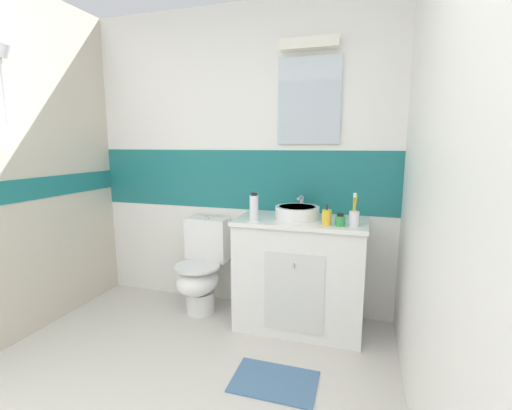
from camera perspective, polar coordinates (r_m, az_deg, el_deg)
name	(u,v)px	position (r m, az deg, el deg)	size (l,w,h in m)	color
ground_plane	(170,391)	(2.36, -13.76, -27.32)	(3.20, 3.48, 0.04)	beige
wall_back_tiled	(241,161)	(3.02, -2.43, 7.17)	(3.20, 0.20, 2.50)	white
wall_right_plain	(449,181)	(1.64, 28.88, 3.48)	(0.10, 3.48, 2.50)	white
vanity_cabinet	(300,273)	(2.76, 7.16, -10.88)	(0.96, 0.53, 0.85)	white
sink_basin	(297,212)	(2.64, 6.70, -1.12)	(0.33, 0.37, 0.15)	white
toilet	(201,269)	(3.03, -8.84, -10.20)	(0.37, 0.50, 0.79)	white
toothbrush_cup	(354,218)	(2.46, 15.62, -1.97)	(0.07, 0.07, 0.23)	white
soap_dispenser	(327,217)	(2.46, 11.40, -1.94)	(0.06, 0.06, 0.15)	yellow
shampoo_bottle_tall	(254,207)	(2.54, -0.34, -0.38)	(0.06, 0.06, 0.20)	white
hair_gel_jar	(340,220)	(2.45, 13.52, -2.41)	(0.07, 0.07, 0.09)	green
bath_mat	(274,382)	(2.34, 2.99, -26.69)	(0.50, 0.33, 0.01)	#4C7299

